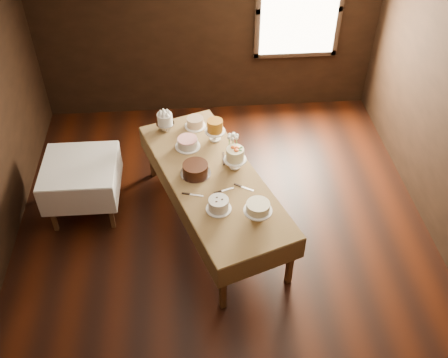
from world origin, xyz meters
The scene contains 21 objects.
floor centered at (0.00, 0.00, 0.00)m, with size 5.00×6.00×0.01m, color black.
ceiling centered at (0.00, 0.00, 2.80)m, with size 5.00×6.00×0.01m, color beige.
wall_back centered at (0.00, 3.00, 1.40)m, with size 5.00×0.02×2.80m, color black.
window centered at (1.30, 2.94, 1.60)m, with size 1.10×0.05×1.30m, color #FFEABF.
display_table centered at (-0.11, 0.46, 0.72)m, with size 1.76×2.68×0.77m.
side_table centered at (-1.68, 0.84, 0.65)m, with size 0.88×0.88×0.73m.
cake_meringue centered at (-0.64, 1.39, 0.88)m, with size 0.27×0.27×0.25m.
cake_speckled centered at (-0.27, 1.43, 0.83)m, with size 0.29×0.29×0.13m.
cake_lattice centered at (-0.38, 1.02, 0.83)m, with size 0.31×0.31×0.11m.
cake_caramel centered at (-0.03, 1.14, 0.90)m, with size 0.26×0.26×0.29m.
cake_chocolate centered at (-0.30, 0.51, 0.84)m, with size 0.36×0.36×0.14m.
cake_flowers centered at (0.16, 0.60, 0.89)m, with size 0.27×0.27×0.27m.
cake_swirl centered at (-0.08, -0.08, 0.84)m, with size 0.30×0.30×0.14m.
cake_cream centered at (0.32, -0.23, 0.87)m, with size 0.33×0.33×0.21m.
cake_server_a centered at (0.04, 0.22, 0.78)m, with size 0.24×0.03×0.01m, color silver.
cake_server_b centered at (0.26, 0.21, 0.78)m, with size 0.24×0.03×0.01m, color silver.
cake_server_c centered at (-0.30, 0.74, 0.78)m, with size 0.24×0.03×0.01m, color silver.
cake_server_d centered at (0.04, 0.80, 0.78)m, with size 0.24×0.03×0.01m, color silver.
cake_server_e centered at (-0.31, 0.15, 0.78)m, with size 0.24×0.03×0.01m, color silver.
flower_vase centered at (0.15, 0.76, 0.84)m, with size 0.14×0.14×0.14m, color #2D2823.
flower_bouquet centered at (0.15, 0.76, 1.04)m, with size 0.14×0.14×0.20m, color white, non-canonical shape.
Camera 1 is at (-0.34, -3.87, 4.63)m, focal length 40.76 mm.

